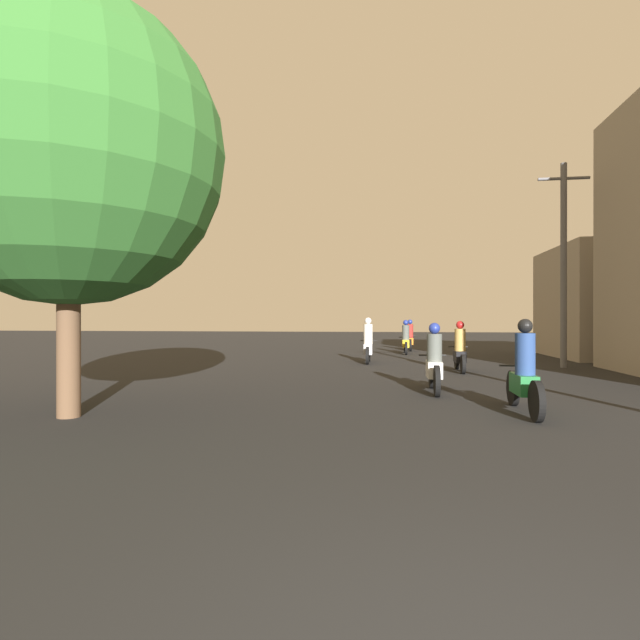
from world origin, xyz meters
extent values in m
cylinder|color=black|center=(1.64, 7.75, 0.32)|extent=(0.10, 0.64, 0.64)
cylinder|color=black|center=(1.64, 6.25, 0.32)|extent=(0.10, 0.64, 0.64)
cube|color=#1E6B33|center=(1.64, 7.00, 0.49)|extent=(0.30, 0.80, 0.34)
cylinder|color=black|center=(1.64, 7.48, 0.76)|extent=(0.60, 0.04, 0.04)
cylinder|color=navy|center=(1.64, 6.92, 1.00)|extent=(0.32, 0.32, 0.69)
sphere|color=black|center=(1.64, 6.92, 1.47)|extent=(0.24, 0.24, 0.24)
cylinder|color=black|center=(0.35, 9.88, 0.32)|extent=(0.10, 0.65, 0.65)
cylinder|color=black|center=(0.35, 8.58, 0.32)|extent=(0.10, 0.65, 0.65)
cube|color=silver|center=(0.35, 9.23, 0.50)|extent=(0.30, 0.78, 0.35)
cylinder|color=black|center=(0.35, 9.66, 0.77)|extent=(0.60, 0.04, 0.04)
cylinder|color=#4C514C|center=(0.35, 9.15, 0.97)|extent=(0.32, 0.32, 0.59)
sphere|color=navy|center=(0.35, 9.15, 1.39)|extent=(0.24, 0.24, 0.24)
cylinder|color=black|center=(1.49, 14.41, 0.28)|extent=(0.10, 0.56, 0.56)
cylinder|color=black|center=(1.49, 13.05, 0.28)|extent=(0.10, 0.56, 0.56)
cube|color=black|center=(1.49, 13.73, 0.45)|extent=(0.30, 0.79, 0.34)
cylinder|color=black|center=(1.49, 14.18, 0.72)|extent=(0.60, 0.04, 0.04)
cylinder|color=#B28E47|center=(1.49, 13.65, 0.96)|extent=(0.32, 0.32, 0.67)
sphere|color=#A51919|center=(1.49, 13.65, 1.41)|extent=(0.24, 0.24, 0.24)
cylinder|color=black|center=(-1.38, 16.93, 0.31)|extent=(0.10, 0.62, 0.62)
cylinder|color=black|center=(-1.38, 15.65, 0.31)|extent=(0.10, 0.62, 0.62)
cube|color=#ADADB2|center=(-1.38, 16.29, 0.50)|extent=(0.30, 0.73, 0.38)
cylinder|color=black|center=(-1.38, 16.71, 0.79)|extent=(0.60, 0.04, 0.04)
cylinder|color=silver|center=(-1.38, 16.22, 1.04)|extent=(0.32, 0.32, 0.71)
sphere|color=silver|center=(-1.38, 16.22, 1.52)|extent=(0.24, 0.24, 0.24)
cylinder|color=black|center=(0.11, 22.07, 0.29)|extent=(0.10, 0.58, 0.58)
cylinder|color=black|center=(0.11, 20.58, 0.29)|extent=(0.10, 0.58, 0.58)
cube|color=gold|center=(0.11, 21.32, 0.47)|extent=(0.30, 0.84, 0.35)
cylinder|color=black|center=(0.11, 21.81, 0.74)|extent=(0.60, 0.04, 0.04)
cylinder|color=#4C514C|center=(0.11, 21.24, 0.97)|extent=(0.32, 0.32, 0.67)
sphere|color=navy|center=(0.11, 21.24, 1.43)|extent=(0.24, 0.24, 0.24)
cylinder|color=black|center=(0.40, 24.49, 0.30)|extent=(0.10, 0.60, 0.60)
cylinder|color=black|center=(0.40, 23.07, 0.30)|extent=(0.10, 0.60, 0.60)
cube|color=orange|center=(0.40, 23.78, 0.47)|extent=(0.30, 0.89, 0.34)
cylinder|color=black|center=(0.40, 24.25, 0.74)|extent=(0.60, 0.04, 0.04)
cylinder|color=maroon|center=(0.40, 23.69, 0.98)|extent=(0.32, 0.32, 0.69)
sphere|color=navy|center=(0.40, 23.69, 1.44)|extent=(0.24, 0.24, 0.24)
cube|color=gray|center=(9.00, 20.28, 2.28)|extent=(5.62, 5.90, 4.57)
cylinder|color=slate|center=(5.02, 15.41, 3.34)|extent=(0.20, 0.20, 6.68)
cylinder|color=slate|center=(5.02, 15.41, 6.18)|extent=(1.60, 0.10, 0.10)
cylinder|color=brown|center=(-5.74, 5.61, 1.28)|extent=(0.36, 0.36, 2.55)
sphere|color=#2D6628|center=(-5.74, 5.61, 4.30)|extent=(4.99, 4.99, 4.99)
camera|label=1|loc=(-0.60, -1.79, 1.59)|focal=28.00mm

